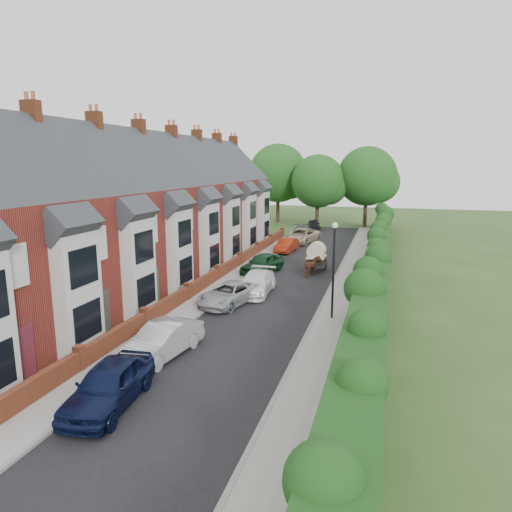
{
  "coord_description": "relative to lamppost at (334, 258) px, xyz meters",
  "views": [
    {
      "loc": [
        6.0,
        -19.1,
        8.05
      ],
      "look_at": [
        -2.14,
        8.7,
        2.2
      ],
      "focal_mm": 32.0,
      "sensor_mm": 36.0,
      "label": 1
    }
  ],
  "objects": [
    {
      "name": "hedge",
      "position": [
        2.0,
        7.0,
        -1.7
      ],
      "size": [
        2.1,
        58.0,
        2.85
      ],
      "color": "#153A12",
      "rests_on": "ground"
    },
    {
      "name": "car_beige",
      "position": [
        -5.98,
        23.05,
        -2.55
      ],
      "size": [
        3.62,
        5.77,
        1.49
      ],
      "primitive_type": "imported",
      "rotation": [
        0.0,
        0.0,
        -0.23
      ],
      "color": "tan",
      "rests_on": "ground"
    },
    {
      "name": "car_navy",
      "position": [
        -6.15,
        -10.88,
        -2.54
      ],
      "size": [
        2.26,
        4.62,
        1.52
      ],
      "primitive_type": "imported",
      "rotation": [
        0.0,
        0.0,
        0.11
      ],
      "color": "black",
      "rests_on": "ground"
    },
    {
      "name": "tree_far_left",
      "position": [
        -6.05,
        36.08,
        2.41
      ],
      "size": [
        7.14,
        6.8,
        9.29
      ],
      "color": "#332316",
      "rests_on": "ground"
    },
    {
      "name": "road",
      "position": [
        -3.9,
        7.0,
        -3.29
      ],
      "size": [
        6.0,
        58.0,
        0.02
      ],
      "primitive_type": "cube",
      "color": "black",
      "rests_on": "ground"
    },
    {
      "name": "car_black",
      "position": [
        -6.4,
        33.52,
        -2.66
      ],
      "size": [
        2.3,
        3.99,
        1.28
      ],
      "primitive_type": "imported",
      "rotation": [
        0.0,
        0.0,
        0.22
      ],
      "color": "black",
      "rests_on": "ground"
    },
    {
      "name": "kerb_hedge_side",
      "position": [
        -0.85,
        7.0,
        -3.23
      ],
      "size": [
        0.18,
        58.0,
        0.13
      ],
      "primitive_type": "cube",
      "color": "gray",
      "rests_on": "ground"
    },
    {
      "name": "ground",
      "position": [
        -3.4,
        -4.0,
        -3.3
      ],
      "size": [
        140.0,
        140.0,
        0.0
      ],
      "primitive_type": "plane",
      "color": "#2D4C1E",
      "rests_on": "ground"
    },
    {
      "name": "kerb_house_side",
      "position": [
        -6.95,
        7.0,
        -3.23
      ],
      "size": [
        0.18,
        58.0,
        0.13
      ],
      "primitive_type": "cube",
      "color": "gray",
      "rests_on": "ground"
    },
    {
      "name": "tree_far_right",
      "position": [
        -0.01,
        38.08,
        3.02
      ],
      "size": [
        7.98,
        7.6,
        10.31
      ],
      "color": "#332316",
      "rests_on": "ground"
    },
    {
      "name": "car_red",
      "position": [
        -6.4,
        17.8,
        -2.66
      ],
      "size": [
        1.69,
        3.98,
        1.28
      ],
      "primitive_type": "imported",
      "rotation": [
        0.0,
        0.0,
        -0.09
      ],
      "color": "maroon",
      "rests_on": "ground"
    },
    {
      "name": "tree_far_back",
      "position": [
        -11.99,
        39.08,
        3.32
      ],
      "size": [
        8.4,
        8.0,
        10.82
      ],
      "color": "#332316",
      "rests_on": "ground"
    },
    {
      "name": "car_white",
      "position": [
        -5.23,
        3.65,
        -2.61
      ],
      "size": [
        2.11,
        4.78,
        1.37
      ],
      "primitive_type": "imported",
      "rotation": [
        0.0,
        0.0,
        0.04
      ],
      "color": "white",
      "rests_on": "ground"
    },
    {
      "name": "terrace_row",
      "position": [
        -14.27,
        5.98,
        1.18
      ],
      "size": [
        9.05,
        40.5,
        11.5
      ],
      "color": "maroon",
      "rests_on": "ground"
    },
    {
      "name": "garden_wall_row",
      "position": [
        -8.75,
        6.0,
        -2.84
      ],
      "size": [
        0.35,
        40.35,
        1.1
      ],
      "color": "brown",
      "rests_on": "ground"
    },
    {
      "name": "car_green",
      "position": [
        -6.34,
        9.11,
        -2.55
      ],
      "size": [
        2.82,
        4.66,
        1.48
      ],
      "primitive_type": "imported",
      "rotation": [
        0.0,
        0.0,
        -0.26
      ],
      "color": "#10371C",
      "rests_on": "ground"
    },
    {
      "name": "car_silver_a",
      "position": [
        -6.32,
        -6.77,
        -2.57
      ],
      "size": [
        2.17,
        4.57,
        1.45
      ],
      "primitive_type": "imported",
      "rotation": [
        0.0,
        0.0,
        -0.15
      ],
      "color": "#B2B1B6",
      "rests_on": "ground"
    },
    {
      "name": "horse",
      "position": [
        -2.55,
        9.01,
        -2.56
      ],
      "size": [
        1.31,
        1.9,
        1.46
      ],
      "primitive_type": "imported",
      "rotation": [
        0.0,
        0.0,
        2.81
      ],
      "color": "#552F1F",
      "rests_on": "ground"
    },
    {
      "name": "horse_cart",
      "position": [
        -2.55,
        10.88,
        -2.01
      ],
      "size": [
        1.41,
        3.11,
        2.24
      ],
      "color": "black",
      "rests_on": "ground"
    },
    {
      "name": "pavement_house_side",
      "position": [
        -7.75,
        7.0,
        -3.24
      ],
      "size": [
        1.7,
        58.0,
        0.12
      ],
      "primitive_type": "cube",
      "color": "gray",
      "rests_on": "ground"
    },
    {
      "name": "pavement_hedge_side",
      "position": [
        0.2,
        7.0,
        -3.24
      ],
      "size": [
        2.2,
        58.0,
        0.12
      ],
      "primitive_type": "cube",
      "color": "gray",
      "rests_on": "ground"
    },
    {
      "name": "car_silver_b",
      "position": [
        -6.1,
        1.0,
        -2.66
      ],
      "size": [
        3.18,
        4.97,
        1.28
      ],
      "primitive_type": "imported",
      "rotation": [
        0.0,
        0.0,
        -0.25
      ],
      "color": "#A4A6AB",
      "rests_on": "ground"
    },
    {
      "name": "car_grey",
      "position": [
        -6.4,
        25.64,
        -2.6
      ],
      "size": [
        3.12,
        5.15,
        1.4
      ],
      "primitive_type": "imported",
      "rotation": [
        0.0,
        0.0,
        0.26
      ],
      "color": "#4D5054",
      "rests_on": "ground"
    },
    {
      "name": "lamppost",
      "position": [
        0.0,
        0.0,
        0.0
      ],
      "size": [
        0.32,
        0.32,
        5.16
      ],
      "color": "black",
      "rests_on": "ground"
    }
  ]
}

